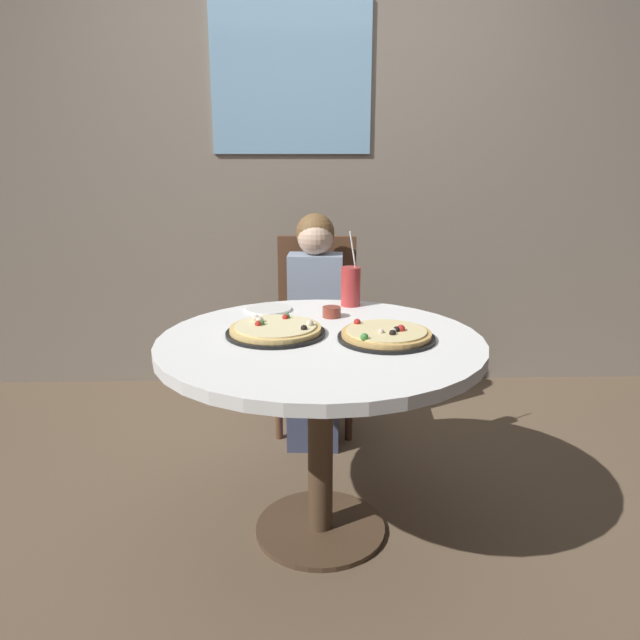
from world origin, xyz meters
TOP-DOWN VIEW (x-y plane):
  - ground_plane at (0.00, 0.00)m, footprint 8.00×8.00m
  - wall_with_window at (-0.00, 1.60)m, footprint 5.20×0.14m
  - dining_table at (0.00, 0.00)m, footprint 1.11×1.11m
  - chair_wooden at (0.01, 1.00)m, footprint 0.43×0.43m
  - diner_child at (-0.01, 0.82)m, footprint 0.28×0.42m
  - pizza_veggie at (-0.15, 0.05)m, footprint 0.34×0.34m
  - pizza_cheese at (0.22, -0.02)m, footprint 0.33×0.33m
  - soda_cup at (0.14, 0.45)m, footprint 0.08×0.08m
  - sauce_bowl at (0.05, 0.27)m, footprint 0.07×0.07m
  - plate_small at (-0.20, 0.38)m, footprint 0.18×0.18m

SIDE VIEW (x-z plane):
  - ground_plane at x=0.00m, z-range 0.00..0.00m
  - diner_child at x=-0.01m, z-range -0.06..1.02m
  - chair_wooden at x=0.01m, z-range 0.06..1.01m
  - dining_table at x=0.00m, z-range 0.27..1.02m
  - plate_small at x=-0.20m, z-range 0.75..0.76m
  - pizza_cheese at x=0.22m, z-range 0.74..0.79m
  - pizza_veggie at x=-0.15m, z-range 0.74..0.79m
  - sauce_bowl at x=0.05m, z-range 0.75..0.79m
  - soda_cup at x=0.14m, z-range 0.68..0.98m
  - wall_with_window at x=0.00m, z-range 0.00..2.90m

